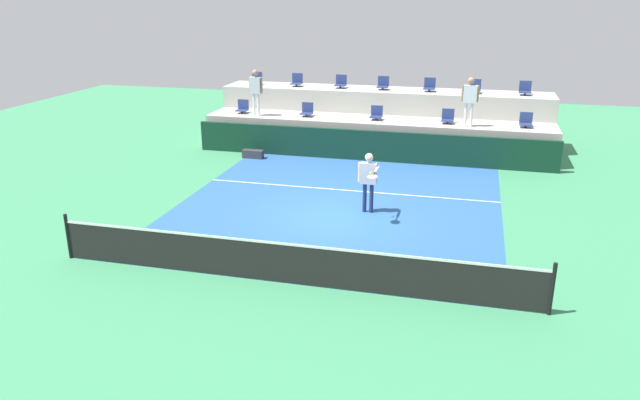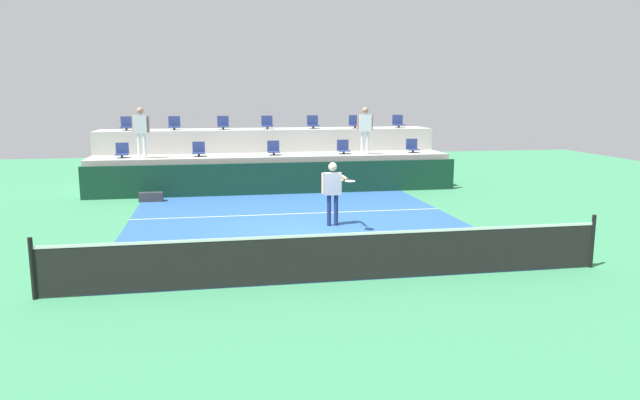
# 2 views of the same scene
# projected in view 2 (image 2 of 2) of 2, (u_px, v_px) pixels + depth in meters

# --- Properties ---
(ground_plane) EXTENTS (40.00, 40.00, 0.00)m
(ground_plane) POSITION_uv_depth(u_px,v_px,m) (303.00, 233.00, 14.69)
(ground_plane) COLOR #388456
(court_inner_paint) EXTENTS (9.00, 10.00, 0.01)m
(court_inner_paint) POSITION_uv_depth(u_px,v_px,m) (298.00, 224.00, 15.66)
(court_inner_paint) COLOR #285693
(court_inner_paint) RESTS_ON ground_plane
(court_service_line) EXTENTS (9.00, 0.06, 0.00)m
(court_service_line) POSITION_uv_depth(u_px,v_px,m) (291.00, 214.00, 17.02)
(court_service_line) COLOR white
(court_service_line) RESTS_ON ground_plane
(tennis_net) EXTENTS (10.48, 0.08, 1.07)m
(tennis_net) POSITION_uv_depth(u_px,v_px,m) (336.00, 256.00, 10.73)
(tennis_net) COLOR black
(tennis_net) RESTS_ON ground_plane
(sponsor_backboard) EXTENTS (13.00, 0.16, 1.10)m
(sponsor_backboard) POSITION_uv_depth(u_px,v_px,m) (277.00, 178.00, 20.41)
(sponsor_backboard) COLOR #0F3323
(sponsor_backboard) RESTS_ON ground_plane
(seating_tier_lower) EXTENTS (13.00, 1.80, 1.25)m
(seating_tier_lower) POSITION_uv_depth(u_px,v_px,m) (273.00, 172.00, 21.65)
(seating_tier_lower) COLOR #ADAAA3
(seating_tier_lower) RESTS_ON ground_plane
(seating_tier_upper) EXTENTS (13.00, 1.80, 2.10)m
(seating_tier_upper) POSITION_uv_depth(u_px,v_px,m) (268.00, 155.00, 23.32)
(seating_tier_upper) COLOR #ADAAA3
(seating_tier_upper) RESTS_ON ground_plane
(stadium_chair_lower_far_left) EXTENTS (0.44, 0.40, 0.52)m
(stadium_chair_lower_far_left) POSITION_uv_depth(u_px,v_px,m) (122.00, 152.00, 20.50)
(stadium_chair_lower_far_left) COLOR #2D2D33
(stadium_chair_lower_far_left) RESTS_ON seating_tier_lower
(stadium_chair_lower_left) EXTENTS (0.44, 0.40, 0.52)m
(stadium_chair_lower_left) POSITION_uv_depth(u_px,v_px,m) (199.00, 150.00, 20.97)
(stadium_chair_lower_left) COLOR #2D2D33
(stadium_chair_lower_left) RESTS_ON seating_tier_lower
(stadium_chair_lower_center) EXTENTS (0.44, 0.40, 0.52)m
(stadium_chair_lower_center) POSITION_uv_depth(u_px,v_px,m) (274.00, 149.00, 21.45)
(stadium_chair_lower_center) COLOR #2D2D33
(stadium_chair_lower_center) RESTS_ON seating_tier_lower
(stadium_chair_lower_right) EXTENTS (0.44, 0.40, 0.52)m
(stadium_chair_lower_right) POSITION_uv_depth(u_px,v_px,m) (343.00, 148.00, 21.91)
(stadium_chair_lower_right) COLOR #2D2D33
(stadium_chair_lower_right) RESTS_ON seating_tier_lower
(stadium_chair_lower_far_right) EXTENTS (0.44, 0.40, 0.52)m
(stadium_chair_lower_far_right) POSITION_uv_depth(u_px,v_px,m) (412.00, 147.00, 22.39)
(stadium_chair_lower_far_right) COLOR #2D2D33
(stadium_chair_lower_far_right) RESTS_ON seating_tier_lower
(stadium_chair_upper_far_left) EXTENTS (0.44, 0.40, 0.52)m
(stadium_chair_upper_far_left) POSITION_uv_depth(u_px,v_px,m) (127.00, 125.00, 22.09)
(stadium_chair_upper_far_left) COLOR #2D2D33
(stadium_chair_upper_far_left) RESTS_ON seating_tier_upper
(stadium_chair_upper_left) EXTENTS (0.44, 0.40, 0.52)m
(stadium_chair_upper_left) POSITION_uv_depth(u_px,v_px,m) (174.00, 124.00, 22.40)
(stadium_chair_upper_left) COLOR #2D2D33
(stadium_chair_upper_left) RESTS_ON seating_tier_upper
(stadium_chair_upper_mid_left) EXTENTS (0.44, 0.40, 0.52)m
(stadium_chair_upper_mid_left) POSITION_uv_depth(u_px,v_px,m) (223.00, 124.00, 22.73)
(stadium_chair_upper_mid_left) COLOR #2D2D33
(stadium_chair_upper_mid_left) RESTS_ON seating_tier_upper
(stadium_chair_upper_center) EXTENTS (0.44, 0.40, 0.52)m
(stadium_chair_upper_center) POSITION_uv_depth(u_px,v_px,m) (267.00, 123.00, 23.03)
(stadium_chair_upper_center) COLOR #2D2D33
(stadium_chair_upper_center) RESTS_ON seating_tier_upper
(stadium_chair_upper_mid_right) EXTENTS (0.44, 0.40, 0.52)m
(stadium_chair_upper_mid_right) POSITION_uv_depth(u_px,v_px,m) (313.00, 123.00, 23.36)
(stadium_chair_upper_mid_right) COLOR #2D2D33
(stadium_chair_upper_mid_right) RESTS_ON seating_tier_upper
(stadium_chair_upper_right) EXTENTS (0.44, 0.40, 0.52)m
(stadium_chair_upper_right) POSITION_uv_depth(u_px,v_px,m) (355.00, 123.00, 23.66)
(stadium_chair_upper_right) COLOR #2D2D33
(stadium_chair_upper_right) RESTS_ON seating_tier_upper
(stadium_chair_upper_far_right) EXTENTS (0.44, 0.40, 0.52)m
(stadium_chair_upper_far_right) POSITION_uv_depth(u_px,v_px,m) (398.00, 122.00, 23.99)
(stadium_chair_upper_far_right) COLOR #2D2D33
(stadium_chair_upper_far_right) RESTS_ON seating_tier_upper
(tennis_player) EXTENTS (0.68, 1.18, 1.68)m
(tennis_player) POSITION_uv_depth(u_px,v_px,m) (333.00, 187.00, 15.30)
(tennis_player) COLOR navy
(tennis_player) RESTS_ON ground_plane
(spectator_leaning_on_rail) EXTENTS (0.61, 0.28, 1.75)m
(spectator_leaning_on_rail) POSITION_uv_depth(u_px,v_px,m) (141.00, 127.00, 20.11)
(spectator_leaning_on_rail) COLOR white
(spectator_leaning_on_rail) RESTS_ON seating_tier_lower
(spectator_in_grey) EXTENTS (0.60, 0.24, 1.73)m
(spectator_in_grey) POSITION_uv_depth(u_px,v_px,m) (365.00, 126.00, 21.52)
(spectator_in_grey) COLOR white
(spectator_in_grey) RESTS_ON seating_tier_lower
(tennis_ball) EXTENTS (0.07, 0.07, 0.07)m
(tennis_ball) POSITION_uv_depth(u_px,v_px,m) (342.00, 180.00, 14.81)
(tennis_ball) COLOR #CCE033
(equipment_bag) EXTENTS (0.76, 0.28, 0.30)m
(equipment_bag) POSITION_uv_depth(u_px,v_px,m) (151.00, 197.00, 19.04)
(equipment_bag) COLOR #333338
(equipment_bag) RESTS_ON ground_plane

